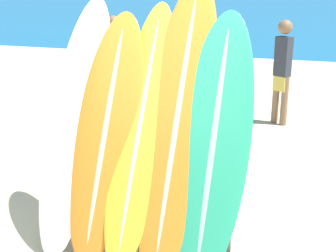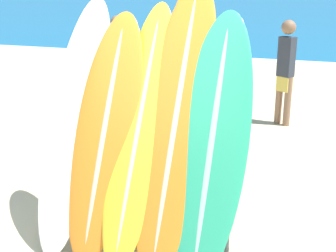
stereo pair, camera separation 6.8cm
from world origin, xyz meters
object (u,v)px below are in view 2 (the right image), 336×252
(surfboard_slot_3, at_px, (177,120))
(surfboard_slot_4, at_px, (212,143))
(surfboard_slot_2, at_px, (139,131))
(surfboard_slot_0, at_px, (75,122))
(surfboard_slot_1, at_px, (106,133))
(person_mid_beach, at_px, (118,58))
(person_near_water, at_px, (286,69))
(surfboard_rack, at_px, (138,198))

(surfboard_slot_3, xyz_separation_m, surfboard_slot_4, (0.33, -0.08, -0.14))
(surfboard_slot_2, relative_size, surfboard_slot_4, 1.03)
(surfboard_slot_0, distance_m, surfboard_slot_4, 1.27)
(surfboard_slot_0, xyz_separation_m, surfboard_slot_1, (0.32, -0.04, -0.06))
(surfboard_slot_4, bearing_deg, surfboard_slot_0, 178.58)
(surfboard_slot_0, relative_size, surfboard_slot_4, 1.04)
(person_mid_beach, bearing_deg, surfboard_slot_1, -76.14)
(surfboard_slot_3, distance_m, person_near_water, 4.10)
(surfboard_slot_2, bearing_deg, surfboard_slot_3, 10.41)
(surfboard_rack, xyz_separation_m, surfboard_slot_2, (-0.01, 0.08, 0.59))
(surfboard_slot_3, bearing_deg, surfboard_rack, -155.73)
(person_near_water, bearing_deg, surfboard_slot_2, 110.52)
(surfboard_slot_0, relative_size, person_mid_beach, 1.28)
(surfboard_slot_1, height_order, surfboard_slot_2, surfboard_slot_2)
(surfboard_rack, xyz_separation_m, surfboard_slot_4, (0.64, 0.06, 0.56))
(surfboard_slot_0, height_order, person_mid_beach, surfboard_slot_0)
(surfboard_slot_3, xyz_separation_m, person_mid_beach, (-2.51, 4.20, -0.25))
(person_mid_beach, bearing_deg, surfboard_slot_3, -69.07)
(person_near_water, bearing_deg, surfboard_slot_1, 106.66)
(surfboard_slot_0, xyz_separation_m, surfboard_slot_4, (1.27, -0.03, -0.04))
(person_near_water, bearing_deg, surfboard_slot_0, 102.39)
(surfboard_rack, xyz_separation_m, surfboard_slot_0, (-0.63, 0.09, 0.61))
(surfboard_slot_2, bearing_deg, surfboard_slot_0, 179.10)
(surfboard_rack, relative_size, person_mid_beach, 0.97)
(surfboard_slot_1, bearing_deg, surfboard_slot_3, 8.57)
(surfboard_slot_0, bearing_deg, person_mid_beach, 110.22)
(surfboard_slot_0, xyz_separation_m, person_mid_beach, (-1.57, 4.25, -0.16))
(surfboard_rack, height_order, surfboard_slot_2, surfboard_slot_2)
(surfboard_slot_0, distance_m, surfboard_slot_3, 0.95)
(surfboard_slot_2, distance_m, person_near_water, 4.20)
(surfboard_slot_0, xyz_separation_m, surfboard_slot_2, (0.63, -0.01, -0.02))
(surfboard_slot_4, xyz_separation_m, person_mid_beach, (-2.84, 4.28, -0.11))
(surfboard_rack, bearing_deg, person_near_water, 79.12)
(surfboard_slot_4, bearing_deg, surfboard_slot_2, 178.07)
(surfboard_slot_0, bearing_deg, surfboard_slot_3, 2.92)
(surfboard_slot_2, distance_m, surfboard_slot_4, 0.64)
(surfboard_slot_2, xyz_separation_m, surfboard_slot_3, (0.31, 0.06, 0.11))
(surfboard_slot_1, distance_m, surfboard_slot_3, 0.64)
(surfboard_slot_3, bearing_deg, person_near_water, 82.96)
(person_near_water, bearing_deg, surfboard_slot_4, 119.34)
(person_mid_beach, bearing_deg, surfboard_slot_2, -72.66)
(surfboard_slot_0, bearing_deg, surfboard_slot_4, -1.42)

